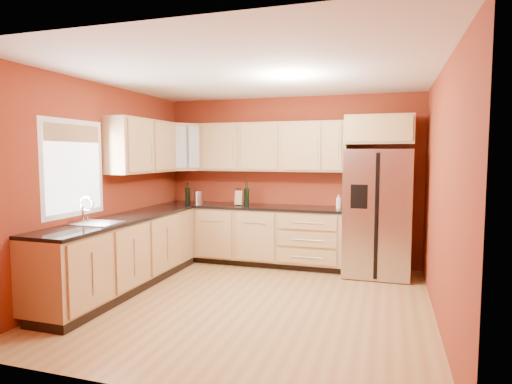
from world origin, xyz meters
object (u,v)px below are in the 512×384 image
(knife_block, at_px, (239,198))
(soap_dispenser, at_px, (338,202))
(canister_left, at_px, (199,197))
(refrigerator, at_px, (377,213))
(wine_bottle_a, at_px, (188,192))

(knife_block, bearing_deg, soap_dispenser, -3.01)
(canister_left, bearing_deg, knife_block, 3.46)
(refrigerator, relative_size, knife_block, 8.02)
(canister_left, relative_size, knife_block, 0.94)
(soap_dispenser, bearing_deg, refrigerator, -9.69)
(knife_block, bearing_deg, canister_left, 178.53)
(canister_left, relative_size, wine_bottle_a, 0.61)
(canister_left, bearing_deg, wine_bottle_a, 160.80)
(wine_bottle_a, height_order, soap_dispenser, wine_bottle_a)
(refrigerator, bearing_deg, soap_dispenser, 170.31)
(wine_bottle_a, distance_m, knife_block, 0.91)
(refrigerator, bearing_deg, knife_block, 178.83)
(wine_bottle_a, bearing_deg, refrigerator, -1.66)
(wine_bottle_a, relative_size, soap_dispenser, 1.74)
(refrigerator, distance_m, canister_left, 2.75)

